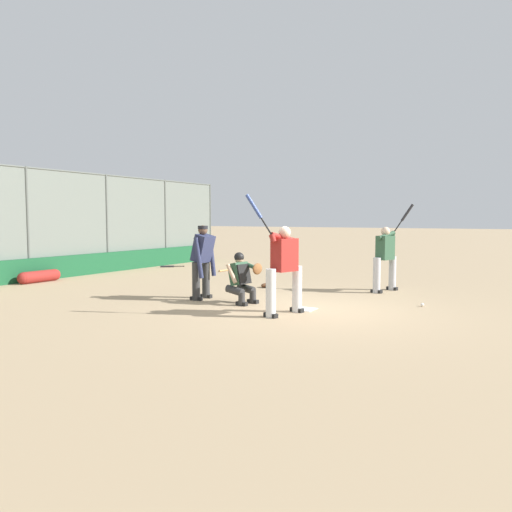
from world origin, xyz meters
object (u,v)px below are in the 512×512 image
at_px(batter_on_deck, 385,256).
at_px(fielding_glove_on_dirt, 265,285).
at_px(baseball_loose, 422,305).
at_px(batter_at_plate, 284,267).
at_px(spare_bat_third_base_side, 169,266).
at_px(catcher_behind_plate, 242,277).
at_px(equipment_bag_dugout_side, 39,276).
at_px(spare_bat_by_padding, 224,270).
at_px(umpire_home, 203,260).

relative_size(batter_on_deck, fielding_glove_on_dirt, 7.10).
xyz_separation_m(batter_on_deck, baseball_loose, (1.71, 1.28, -0.84)).
height_order(batter_at_plate, spare_bat_third_base_side, batter_at_plate).
relative_size(catcher_behind_plate, equipment_bag_dugout_side, 0.82).
bearing_deg(spare_bat_by_padding, batter_on_deck, 75.55).
height_order(spare_bat_by_padding, spare_bat_third_base_side, same).
height_order(spare_bat_third_base_side, baseball_loose, baseball_loose).
bearing_deg(batter_at_plate, fielding_glove_on_dirt, -130.68).
bearing_deg(batter_at_plate, equipment_bag_dugout_side, -80.35).
bearing_deg(baseball_loose, batter_on_deck, -143.29).
height_order(catcher_behind_plate, equipment_bag_dugout_side, catcher_behind_plate).
bearing_deg(catcher_behind_plate, spare_bat_third_base_side, -121.69).
xyz_separation_m(umpire_home, fielding_glove_on_dirt, (-2.37, 0.29, -0.84)).
distance_m(batter_on_deck, baseball_loose, 2.30).
distance_m(fielding_glove_on_dirt, equipment_bag_dugout_side, 6.52).
height_order(umpire_home, fielding_glove_on_dirt, umpire_home).
bearing_deg(batter_on_deck, catcher_behind_plate, 162.89).
relative_size(spare_bat_third_base_side, equipment_bag_dugout_side, 0.53).
relative_size(umpire_home, equipment_bag_dugout_side, 1.24).
bearing_deg(equipment_bag_dugout_side, batter_at_plate, 85.20).
distance_m(batter_on_deck, spare_bat_third_base_side, 8.91).
bearing_deg(spare_bat_third_base_side, fielding_glove_on_dirt, 114.92).
bearing_deg(batter_at_plate, catcher_behind_plate, -100.61).
height_order(batter_at_plate, baseball_loose, batter_at_plate).
bearing_deg(catcher_behind_plate, umpire_home, -85.37).
bearing_deg(spare_bat_third_base_side, umpire_home, 97.62).
bearing_deg(fielding_glove_on_dirt, spare_bat_third_base_side, -116.53).
bearing_deg(umpire_home, baseball_loose, 106.45).
distance_m(spare_bat_by_padding, equipment_bag_dugout_side, 5.87).
distance_m(batter_on_deck, equipment_bag_dugout_side, 9.59).
xyz_separation_m(umpire_home, spare_bat_by_padding, (-5.12, -2.89, -0.86)).
relative_size(spare_bat_third_base_side, fielding_glove_on_dirt, 2.33).
height_order(catcher_behind_plate, spare_bat_by_padding, catcher_behind_plate).
relative_size(batter_at_plate, umpire_home, 1.36).
xyz_separation_m(spare_bat_by_padding, equipment_bag_dugout_side, (5.10, -2.90, 0.13)).
bearing_deg(catcher_behind_plate, batter_at_plate, 72.22).
bearing_deg(spare_bat_by_padding, spare_bat_third_base_side, -90.15).
relative_size(umpire_home, spare_bat_by_padding, 2.03).
xyz_separation_m(umpire_home, batter_on_deck, (-3.27, 3.20, -0.02)).
height_order(spare_bat_by_padding, equipment_bag_dugout_side, equipment_bag_dugout_side).
relative_size(spare_bat_by_padding, equipment_bag_dugout_side, 0.61).
height_order(catcher_behind_plate, umpire_home, umpire_home).
height_order(umpire_home, baseball_loose, umpire_home).
bearing_deg(equipment_bag_dugout_side, catcher_behind_plate, 89.44).
bearing_deg(equipment_bag_dugout_side, spare_bat_third_base_side, 176.27).
distance_m(batter_at_plate, spare_bat_by_padding, 7.89).
bearing_deg(spare_bat_third_base_side, equipment_bag_dugout_side, 47.73).
xyz_separation_m(batter_at_plate, spare_bat_by_padding, (-5.79, -5.29, -0.88)).
bearing_deg(spare_bat_third_base_side, catcher_behind_plate, 102.48).
relative_size(spare_bat_third_base_side, baseball_loose, 9.70).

